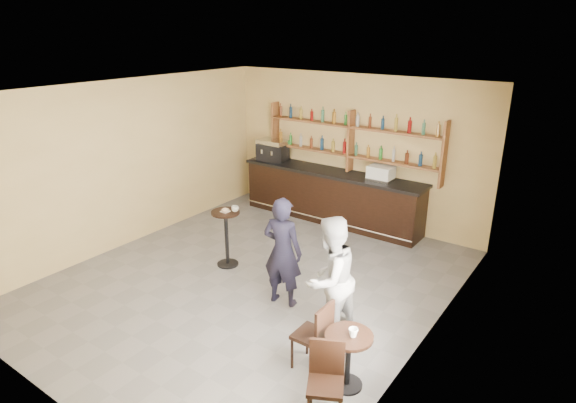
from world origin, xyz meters
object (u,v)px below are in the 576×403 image
Objects in this scene: chair_west at (311,334)px; pedestal_table at (227,239)px; chair_south at (325,385)px; patron_second at (330,279)px; espresso_machine at (273,150)px; man_main at (283,252)px; cafe_table at (348,361)px; bar_counter at (331,196)px; pastry_case at (381,173)px.

pedestal_table is at bearing -117.89° from chair_west.
patron_second reaches higher than chair_south.
espresso_machine is 5.31m from patron_second.
man_main is 2.41× the size of cafe_table.
espresso_machine is at bearing 111.94° from pedestal_table.
man_main is 1.62m from chair_west.
chair_west is 1.04× the size of chair_south.
espresso_machine is at bearing 180.00° from bar_counter.
bar_counter is at bearing -80.28° from man_main.
espresso_machine is 5.98m from chair_west.
pastry_case is at bearing 111.28° from cafe_table.
pedestal_table is 0.58× the size of patron_second.
chair_south is at bearing -56.61° from espresso_machine.
patron_second reaches higher than cafe_table.
cafe_table is 0.80× the size of chair_south.
patron_second is at bearing 133.75° from cafe_table.
cafe_table is 1.16m from patron_second.
espresso_machine reaches higher than bar_counter.
bar_counter is 3.58m from man_main.
cafe_table is at bearing -53.31° from espresso_machine.
cafe_table is (3.30, -1.51, -0.16)m from pedestal_table.
espresso_machine is 0.74× the size of chair_south.
patron_second reaches higher than espresso_machine.
cafe_table is 0.77× the size of chair_west.
espresso_machine reaches higher than chair_south.
patron_second is (3.77, -3.70, -0.49)m from espresso_machine.
patron_second is at bearing -166.58° from chair_west.
patron_second is at bearing -59.69° from bar_counter.
man_main is (1.56, -0.44, 0.35)m from pedestal_table.
pastry_case reaches higher than chair_south.
chair_west is (3.94, -4.40, -0.91)m from espresso_machine.
man_main is at bearing -130.57° from chair_west.
chair_west is 0.83m from patron_second.
man_main is 1.93× the size of chair_south.
pastry_case is at bearing -164.94° from chair_west.
chair_west is at bearing -27.90° from pedestal_table.
bar_counter is 1.80m from espresso_machine.
bar_counter reaches higher than chair_south.
espresso_machine is at bearing 174.03° from pastry_case.
cafe_table is (4.49, -4.45, -1.02)m from espresso_machine.
pastry_case is (1.15, 0.00, 0.72)m from bar_counter.
pedestal_table is (-0.42, -2.94, -0.05)m from bar_counter.
chair_south is at bearing 40.22° from patron_second.
pastry_case is at bearing 0.00° from bar_counter.
chair_west is (1.19, -1.02, -0.40)m from man_main.
espresso_machine is at bearing -59.80° from man_main.
chair_south is at bearing -32.15° from pedestal_table.
man_main is 1.07m from patron_second.
pastry_case is 0.49× the size of pedestal_table.
man_main is at bearing -71.37° from bar_counter.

